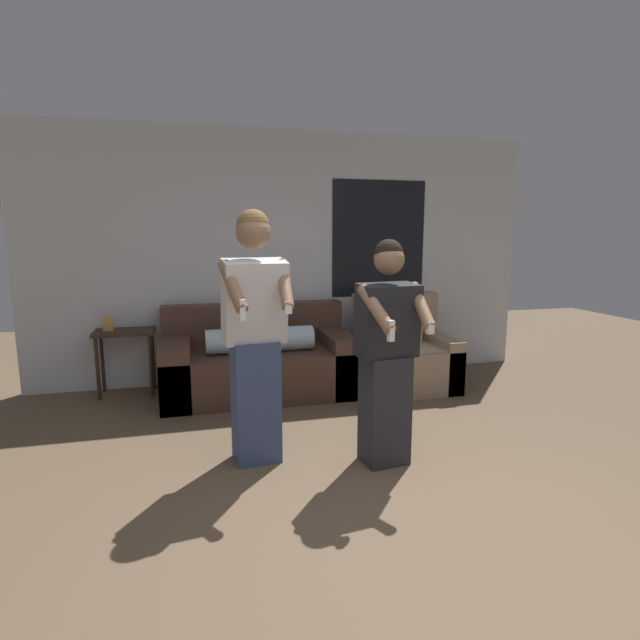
{
  "coord_description": "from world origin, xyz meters",
  "views": [
    {
      "loc": [
        -1.05,
        -2.11,
        1.61
      ],
      "look_at": [
        -0.22,
        1.15,
        1.03
      ],
      "focal_mm": 28.0,
      "sensor_mm": 36.0,
      "label": 1
    }
  ],
  "objects_px": {
    "couch": "(259,362)",
    "armchair": "(404,356)",
    "side_table": "(125,341)",
    "person_left": "(255,336)",
    "person_right": "(387,354)"
  },
  "relations": [
    {
      "from": "armchair",
      "to": "side_table",
      "type": "relative_size",
      "value": 1.19
    },
    {
      "from": "couch",
      "to": "person_right",
      "type": "height_order",
      "value": "person_right"
    },
    {
      "from": "couch",
      "to": "person_right",
      "type": "bearing_deg",
      "value": -69.96
    },
    {
      "from": "couch",
      "to": "armchair",
      "type": "xyz_separation_m",
      "value": [
        1.52,
        -0.17,
        0.01
      ]
    },
    {
      "from": "person_left",
      "to": "person_right",
      "type": "relative_size",
      "value": 1.12
    },
    {
      "from": "side_table",
      "to": "person_left",
      "type": "distance_m",
      "value": 2.16
    },
    {
      "from": "side_table",
      "to": "person_right",
      "type": "xyz_separation_m",
      "value": [
        1.96,
        -2.08,
        0.25
      ]
    },
    {
      "from": "couch",
      "to": "side_table",
      "type": "distance_m",
      "value": 1.35
    },
    {
      "from": "armchair",
      "to": "couch",
      "type": "bearing_deg",
      "value": 173.76
    },
    {
      "from": "armchair",
      "to": "person_left",
      "type": "bearing_deg",
      "value": -141.3
    },
    {
      "from": "couch",
      "to": "armchair",
      "type": "bearing_deg",
      "value": -6.24
    },
    {
      "from": "person_left",
      "to": "person_right",
      "type": "distance_m",
      "value": 0.92
    },
    {
      "from": "side_table",
      "to": "person_right",
      "type": "distance_m",
      "value": 2.87
    },
    {
      "from": "side_table",
      "to": "person_right",
      "type": "height_order",
      "value": "person_right"
    },
    {
      "from": "armchair",
      "to": "side_table",
      "type": "height_order",
      "value": "armchair"
    }
  ]
}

